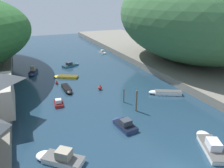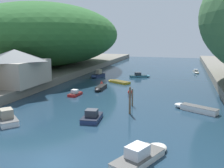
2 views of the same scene
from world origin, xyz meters
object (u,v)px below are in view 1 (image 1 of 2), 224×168
person_on_quay (0,95)px  person_by_boathouse (4,105)px  boat_small_dinghy (210,145)px  boat_yellow_tender (59,158)px  boat_mid_channel (103,52)px  boat_open_rowboat (33,72)px  boat_moored_right (124,124)px  boat_red_skiff (164,93)px  boat_cabin_cruiser (58,102)px  channel_buoy_near (57,83)px  channel_buoy_far (100,88)px  boat_near_quay (71,65)px  boat_far_upstream (67,89)px  boat_white_cruiser (65,77)px

person_on_quay → person_by_boathouse: size_ratio=1.00×
boat_small_dinghy → person_by_boathouse: 26.31m
boat_small_dinghy → boat_yellow_tender: (-16.01, 4.43, 0.04)m
boat_mid_channel → boat_open_rowboat: boat_open_rowboat is taller
boat_moored_right → boat_red_skiff: size_ratio=0.78×
boat_cabin_cruiser → channel_buoy_near: 9.07m
person_by_boathouse → channel_buoy_far: bearing=-52.0°
boat_near_quay → person_by_boathouse: 26.64m
boat_small_dinghy → person_on_quay: (-21.85, 19.26, 1.99)m
boat_open_rowboat → person_on_quay: size_ratio=2.58×
boat_small_dinghy → channel_buoy_far: bearing=130.0°
boat_mid_channel → channel_buoy_far: channel_buoy_far is taller
boat_far_upstream → channel_buoy_near: 4.43m
boat_cabin_cruiser → boat_yellow_tender: boat_yellow_tender is taller
boat_mid_channel → boat_cabin_cruiser: (-19.14, -30.41, 0.01)m
boat_mid_channel → channel_buoy_far: 29.59m
boat_moored_right → boat_yellow_tender: (-9.01, -3.35, 0.08)m
channel_buoy_near → person_by_boathouse: 14.44m
boat_white_cruiser → boat_open_rowboat: size_ratio=1.24×
person_by_boathouse → boat_yellow_tender: bearing=-135.7°
channel_buoy_near → boat_red_skiff: bearing=-37.1°
boat_far_upstream → channel_buoy_near: (-1.16, 4.27, -0.00)m
boat_far_upstream → channel_buoy_near: channel_buoy_near is taller
boat_yellow_tender → boat_open_rowboat: 30.65m
boat_cabin_cruiser → boat_small_dinghy: bearing=-47.8°
person_by_boathouse → boat_near_quay: bearing=-13.0°
channel_buoy_near → person_on_quay: 12.27m
boat_cabin_cruiser → channel_buoy_far: bearing=24.6°
boat_small_dinghy → boat_cabin_cruiser: bearing=152.5°
boat_moored_right → channel_buoy_far: (1.46, 12.98, 0.04)m
boat_white_cruiser → boat_near_quay: bearing=7.7°
channel_buoy_near → person_by_boathouse: (-8.76, -11.30, 2.08)m
person_on_quay → person_by_boathouse: 3.81m
boat_white_cruiser → channel_buoy_far: 10.35m
boat_cabin_cruiser → channel_buoy_near: bearing=86.6°
boat_mid_channel → channel_buoy_far: (-11.00, -27.47, 0.14)m
boat_moored_right → boat_far_upstream: 15.35m
boat_open_rowboat → boat_small_dinghy: bearing=132.2°
boat_yellow_tender → boat_near_quay: boat_yellow_tender is taller
person_on_quay → person_by_boathouse: (0.69, -3.75, 0.00)m
boat_far_upstream → boat_red_skiff: (15.32, -8.18, 0.02)m
boat_mid_channel → boat_near_quay: size_ratio=0.68×
boat_mid_channel → boat_moored_right: 42.33m
boat_small_dinghy → boat_mid_channel: size_ratio=1.83×
boat_white_cruiser → person_by_boathouse: 18.41m
boat_moored_right → boat_yellow_tender: size_ratio=0.85×
boat_small_dinghy → person_by_boathouse: size_ratio=3.63×
boat_mid_channel → boat_cabin_cruiser: 35.93m
boat_open_rowboat → person_on_quay: 16.90m
channel_buoy_far → person_by_boathouse: size_ratio=0.65×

